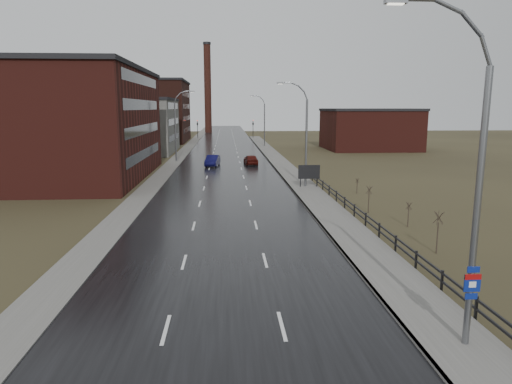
{
  "coord_description": "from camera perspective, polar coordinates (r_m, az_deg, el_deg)",
  "views": [
    {
      "loc": [
        0.16,
        -12.85,
        8.65
      ],
      "look_at": [
        2.15,
        17.61,
        3.0
      ],
      "focal_mm": 32.0,
      "sensor_mm": 36.0,
      "label": 1
    }
  ],
  "objects": [
    {
      "name": "shrub_f",
      "position": [
        47.79,
        12.52,
        0.82
      ],
      "size": [
        0.38,
        0.4,
        1.56
      ],
      "color": "#382D23",
      "rests_on": "ground"
    },
    {
      "name": "guardrail",
      "position": [
        33.72,
        13.9,
        -3.44
      ],
      "size": [
        0.1,
        53.05,
        1.1
      ],
      "color": "black",
      "rests_on": "ground"
    },
    {
      "name": "smokestack",
      "position": [
        163.11,
        -6.06,
        12.84
      ],
      "size": [
        2.7,
        2.7,
        30.7
      ],
      "color": "#331611",
      "rests_on": "ground"
    },
    {
      "name": "billboard",
      "position": [
        49.8,
        6.64,
        2.43
      ],
      "size": [
        2.36,
        0.17,
        2.56
      ],
      "color": "black",
      "rests_on": "ground"
    },
    {
      "name": "streetlight_left",
      "position": [
        75.31,
        -9.84,
        8.2
      ],
      "size": [
        3.36,
        0.28,
        11.35
      ],
      "color": "slate",
      "rests_on": "ground"
    },
    {
      "name": "traffic_light_right",
      "position": [
        133.14,
        -0.38,
        8.74
      ],
      "size": [
        0.58,
        2.73,
        5.3
      ],
      "color": "black",
      "rests_on": "ground"
    },
    {
      "name": "warehouse_near",
      "position": [
        61.62,
        -24.06,
        7.83
      ],
      "size": [
        22.44,
        28.56,
        13.5
      ],
      "color": "#471914",
      "rests_on": "ground"
    },
    {
      "name": "shrub_d",
      "position": [
        35.32,
        18.52,
        -2.6
      ],
      "size": [
        0.45,
        0.47,
        1.86
      ],
      "color": "#382D23",
      "rests_on": "ground"
    },
    {
      "name": "sidewalk_right",
      "position": [
        49.34,
        6.16,
        0.43
      ],
      "size": [
        3.2,
        180.0,
        0.18
      ],
      "primitive_type": "cube",
      "color": "#595651",
      "rests_on": "ground"
    },
    {
      "name": "car_far",
      "position": [
        70.0,
        -0.65,
        4.05
      ],
      "size": [
        2.25,
        4.83,
        1.6
      ],
      "primitive_type": "imported",
      "rotation": [
        0.0,
        0.0,
        3.22
      ],
      "color": "#46100B",
      "rests_on": "ground"
    },
    {
      "name": "road",
      "position": [
        73.36,
        -3.85,
        3.72
      ],
      "size": [
        14.0,
        300.0,
        0.06
      ],
      "primitive_type": "cube",
      "color": "black",
      "rests_on": "ground"
    },
    {
      "name": "curb_right",
      "position": [
        49.1,
        4.41,
        0.42
      ],
      "size": [
        0.16,
        180.0,
        0.18
      ],
      "primitive_type": "cube",
      "color": "slate",
      "rests_on": "ground"
    },
    {
      "name": "streetlight_main",
      "position": [
        17.21,
        25.2,
        0.82
      ],
      "size": [
        3.91,
        0.29,
        12.11
      ],
      "color": "slate",
      "rests_on": "ground"
    },
    {
      "name": "streetlight_right_far",
      "position": [
        103.22,
        0.9,
        8.93
      ],
      "size": [
        3.36,
        0.28,
        11.35
      ],
      "color": "slate",
      "rests_on": "ground"
    },
    {
      "name": "car_near",
      "position": [
        68.73,
        -5.45,
        3.89
      ],
      "size": [
        2.33,
        5.11,
        1.62
      ],
      "primitive_type": "imported",
      "rotation": [
        0.0,
        0.0,
        -0.13
      ],
      "color": "#0C0C3D",
      "rests_on": "ground"
    },
    {
      "name": "warehouse_far",
      "position": [
        123.05,
        -14.81,
        9.73
      ],
      "size": [
        26.52,
        24.48,
        15.5
      ],
      "color": "#331611",
      "rests_on": "ground"
    },
    {
      "name": "traffic_light_left",
      "position": [
        133.16,
        -7.34,
        8.66
      ],
      "size": [
        0.58,
        2.73,
        5.3
      ],
      "color": "black",
      "rests_on": "ground"
    },
    {
      "name": "shrub_e",
      "position": [
        39.05,
        13.92,
        -0.81
      ],
      "size": [
        0.54,
        0.57,
        2.28
      ],
      "color": "#382D23",
      "rests_on": "ground"
    },
    {
      "name": "warehouse_mid",
      "position": [
        92.71,
        -15.19,
        8.03
      ],
      "size": [
        16.32,
        20.4,
        10.5
      ],
      "color": "slate",
      "rests_on": "ground"
    },
    {
      "name": "streetlight_right_mid",
      "position": [
        49.64,
        5.98,
        7.18
      ],
      "size": [
        3.36,
        0.28,
        11.35
      ],
      "color": "slate",
      "rests_on": "ground"
    },
    {
      "name": "building_right",
      "position": [
        99.62,
        13.99,
        7.66
      ],
      "size": [
        18.36,
        16.32,
        8.5
      ],
      "color": "#471914",
      "rests_on": "ground"
    },
    {
      "name": "sidewalk_left",
      "position": [
        73.83,
        -10.24,
        3.64
      ],
      "size": [
        2.4,
        260.0,
        0.12
      ],
      "primitive_type": "cube",
      "color": "#595651",
      "rests_on": "ground"
    },
    {
      "name": "shrub_c",
      "position": [
        29.43,
        21.77,
        -4.58
      ],
      "size": [
        0.61,
        0.65,
        2.6
      ],
      "color": "#382D23",
      "rests_on": "ground"
    }
  ]
}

